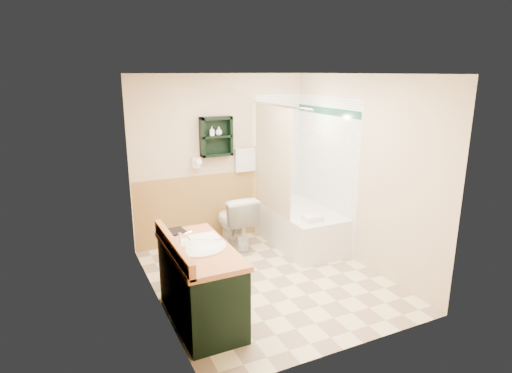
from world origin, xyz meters
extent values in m
plane|color=beige|center=(0.00, 0.00, 0.00)|extent=(3.00, 3.00, 0.00)
cube|color=beige|center=(0.00, 1.52, 1.20)|extent=(2.60, 0.04, 2.40)
cube|color=beige|center=(-1.32, 0.00, 1.20)|extent=(0.04, 3.00, 2.40)
cube|color=beige|center=(1.32, 0.00, 1.20)|extent=(0.04, 3.00, 2.40)
cube|color=white|center=(0.00, 0.00, 2.42)|extent=(2.60, 3.00, 0.04)
cube|color=black|center=(-0.10, 1.41, 1.55)|extent=(0.45, 0.15, 0.55)
cylinder|color=silver|center=(0.53, 0.75, 2.00)|extent=(0.03, 1.60, 0.03)
cube|color=black|center=(-0.99, -0.47, 0.39)|extent=(0.59, 1.23, 0.78)
cube|color=silver|center=(0.93, 0.81, 0.27)|extent=(0.80, 1.50, 0.53)
imported|color=silver|center=(0.01, 1.04, 0.39)|extent=(0.44, 0.79, 0.78)
cube|color=silver|center=(-0.89, -0.33, 0.80)|extent=(0.28, 0.22, 0.04)
imported|color=black|center=(-1.16, 0.01, 0.89)|extent=(0.16, 0.03, 0.22)
cube|color=silver|center=(0.80, 0.30, 0.57)|extent=(0.24, 0.20, 0.07)
imported|color=silver|center=(-0.16, 1.40, 1.60)|extent=(0.07, 0.14, 0.06)
imported|color=silver|center=(-0.06, 1.40, 1.61)|extent=(0.12, 0.14, 0.09)
camera|label=1|loc=(-2.15, -4.17, 2.43)|focal=30.00mm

